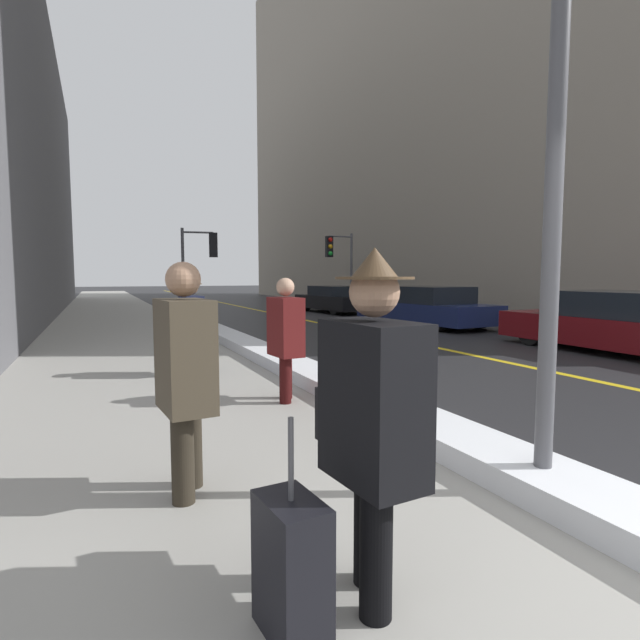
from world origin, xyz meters
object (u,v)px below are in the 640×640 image
(traffic_light_far, at_px, (338,255))
(pedestrian_with_shoulder_bag, at_px, (372,413))
(parked_car_maroon, at_px, (621,324))
(parked_car_black, at_px, (336,299))
(traffic_light_near, at_px, (203,254))
(parked_car_navy, at_px, (425,307))
(pedestrian_in_glasses, at_px, (286,333))
(rolling_suitcase, at_px, (291,568))
(pedestrian_trailing, at_px, (185,368))
(lamp_post, at_px, (557,121))
(pedestrian_nearside, at_px, (192,321))

(traffic_light_far, relative_size, pedestrian_with_shoulder_bag, 2.06)
(parked_car_maroon, relative_size, parked_car_black, 1.11)
(traffic_light_near, relative_size, parked_car_navy, 0.66)
(pedestrian_with_shoulder_bag, distance_m, parked_car_maroon, 9.63)
(pedestrian_in_glasses, bearing_deg, rolling_suitcase, -25.08)
(parked_car_maroon, height_order, parked_car_black, parked_car_maroon)
(traffic_light_far, relative_size, pedestrian_trailing, 2.10)
(parked_car_maroon, xyz_separation_m, parked_car_black, (-0.31, 12.42, -0.04))
(pedestrian_with_shoulder_bag, relative_size, parked_car_black, 0.39)
(lamp_post, distance_m, rolling_suitcase, 3.13)
(traffic_light_near, xyz_separation_m, rolling_suitcase, (-2.91, -16.81, -2.06))
(lamp_post, relative_size, parked_car_maroon, 0.88)
(pedestrian_nearside, bearing_deg, parked_car_black, 139.72)
(pedestrian_nearside, bearing_deg, parked_car_maroon, 77.16)
(pedestrian_in_glasses, xyz_separation_m, parked_car_navy, (7.22, 7.13, -0.25))
(parked_car_navy, relative_size, rolling_suitcase, 5.27)
(pedestrian_nearside, distance_m, parked_car_navy, 9.45)
(lamp_post, bearing_deg, traffic_light_far, 68.36)
(traffic_light_near, bearing_deg, parked_car_black, 11.69)
(lamp_post, height_order, parked_car_navy, lamp_post)
(lamp_post, distance_m, parked_car_black, 17.87)
(pedestrian_nearside, bearing_deg, traffic_light_far, 139.91)
(traffic_light_far, distance_m, rolling_suitcase, 19.97)
(pedestrian_in_glasses, xyz_separation_m, rolling_suitcase, (-1.36, -3.76, -0.53))
(pedestrian_nearside, bearing_deg, pedestrian_trailing, -15.47)
(pedestrian_nearside, xyz_separation_m, parked_car_maroon, (8.25, -1.11, -0.26))
(pedestrian_with_shoulder_bag, bearing_deg, pedestrian_nearside, 173.06)
(traffic_light_near, relative_size, pedestrian_with_shoulder_bag, 1.99)
(traffic_light_far, height_order, pedestrian_with_shoulder_bag, traffic_light_far)
(lamp_post, relative_size, pedestrian_trailing, 2.57)
(lamp_post, distance_m, traffic_light_far, 18.46)
(lamp_post, bearing_deg, pedestrian_with_shoulder_bag, -163.11)
(pedestrian_trailing, relative_size, pedestrian_nearside, 1.06)
(pedestrian_trailing, height_order, parked_car_black, pedestrian_trailing)
(parked_car_maroon, xyz_separation_m, rolling_suitcase, (-8.85, -4.72, -0.28))
(traffic_light_near, distance_m, parked_car_black, 5.92)
(traffic_light_far, height_order, pedestrian_trailing, traffic_light_far)
(traffic_light_far, distance_m, pedestrian_with_shoulder_bag, 19.66)
(traffic_light_far, relative_size, parked_car_navy, 0.68)
(parked_car_black, bearing_deg, traffic_light_far, -36.05)
(parked_car_black, bearing_deg, pedestrian_in_glasses, 146.96)
(pedestrian_in_glasses, bearing_deg, traffic_light_far, 146.44)
(pedestrian_trailing, height_order, parked_car_navy, pedestrian_trailing)
(traffic_light_near, bearing_deg, parked_car_maroon, -55.43)
(parked_car_maroon, bearing_deg, lamp_post, 123.01)
(traffic_light_near, relative_size, traffic_light_far, 0.96)
(pedestrian_in_glasses, relative_size, parked_car_maroon, 0.32)
(rolling_suitcase, bearing_deg, parked_car_maroon, 112.86)
(pedestrian_with_shoulder_bag, xyz_separation_m, rolling_suitcase, (-0.42, -0.08, -0.60))
(pedestrian_with_shoulder_bag, bearing_deg, parked_car_black, 149.35)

